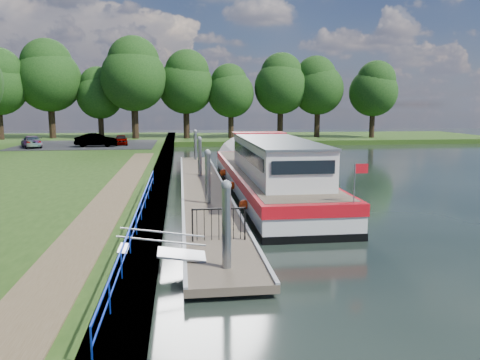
{
  "coord_description": "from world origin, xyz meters",
  "views": [
    {
      "loc": [
        -1.25,
        -13.3,
        5.03
      ],
      "look_at": [
        1.59,
        8.96,
        1.4
      ],
      "focal_mm": 35.0,
      "sensor_mm": 36.0,
      "label": 1
    }
  ],
  "objects": [
    {
      "name": "footpath",
      "position": [
        -4.4,
        8.0,
        0.8
      ],
      "size": [
        1.6,
        40.0,
        0.05
      ],
      "primitive_type": "cube",
      "color": "brown",
      "rests_on": "riverbank"
    },
    {
      "name": "ground",
      "position": [
        0.0,
        0.0,
        0.0
      ],
      "size": [
        160.0,
        160.0,
        0.0
      ],
      "primitive_type": "plane",
      "color": "black",
      "rests_on": "ground"
    },
    {
      "name": "car_c",
      "position": [
        -15.82,
        34.97,
        1.42
      ],
      "size": [
        3.07,
        4.32,
        1.16
      ],
      "primitive_type": "imported",
      "rotation": [
        0.0,
        0.0,
        3.55
      ],
      "color": "#999999",
      "rests_on": "carpark"
    },
    {
      "name": "gangway",
      "position": [
        -1.85,
        0.5,
        0.63
      ],
      "size": [
        2.58,
        1.0,
        0.92
      ],
      "color": "#A5A8AD",
      "rests_on": "ground"
    },
    {
      "name": "mooring_piles",
      "position": [
        0.0,
        13.0,
        1.28
      ],
      "size": [
        0.3,
        27.3,
        3.55
      ],
      "color": "gray",
      "rests_on": "ground"
    },
    {
      "name": "barge",
      "position": [
        3.6,
        13.15,
        1.09
      ],
      "size": [
        4.36,
        21.15,
        4.78
      ],
      "color": "black",
      "rests_on": "ground"
    },
    {
      "name": "blue_fence",
      "position": [
        -2.75,
        3.0,
        1.31
      ],
      "size": [
        0.04,
        18.04,
        0.72
      ],
      "color": "#0C2DBF",
      "rests_on": "riverbank"
    },
    {
      "name": "gate_panel",
      "position": [
        -0.0,
        2.2,
        1.15
      ],
      "size": [
        1.85,
        0.05,
        1.15
      ],
      "color": "black",
      "rests_on": "ground"
    },
    {
      "name": "car_b",
      "position": [
        -9.66,
        35.15,
        1.5
      ],
      "size": [
        4.07,
        1.47,
        1.34
      ],
      "primitive_type": "imported",
      "rotation": [
        0.0,
        0.0,
        1.58
      ],
      "color": "#999999",
      "rests_on": "carpark"
    },
    {
      "name": "car_a",
      "position": [
        -7.44,
        37.12,
        1.37
      ],
      "size": [
        1.65,
        3.26,
        1.06
      ],
      "primitive_type": "imported",
      "rotation": [
        0.0,
        0.0,
        0.13
      ],
      "color": "#999999",
      "rests_on": "carpark"
    },
    {
      "name": "far_bank",
      "position": [
        12.0,
        52.0,
        0.3
      ],
      "size": [
        60.0,
        18.0,
        0.6
      ],
      "primitive_type": "cube",
      "color": "#234012",
      "rests_on": "ground"
    },
    {
      "name": "bank_edge",
      "position": [
        -2.55,
        15.0,
        0.39
      ],
      "size": [
        1.1,
        90.0,
        0.78
      ],
      "primitive_type": "cube",
      "color": "#473D2D",
      "rests_on": "ground"
    },
    {
      "name": "horizon_trees",
      "position": [
        -1.61,
        48.68,
        7.95
      ],
      "size": [
        54.38,
        10.03,
        12.87
      ],
      "color": "#332316",
      "rests_on": "ground"
    },
    {
      "name": "pontoon",
      "position": [
        0.0,
        13.0,
        0.18
      ],
      "size": [
        2.5,
        30.0,
        0.56
      ],
      "color": "brown",
      "rests_on": "ground"
    },
    {
      "name": "carpark",
      "position": [
        -11.0,
        38.0,
        0.81
      ],
      "size": [
        14.0,
        12.0,
        0.06
      ],
      "primitive_type": "cube",
      "color": "black",
      "rests_on": "riverbank"
    }
  ]
}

